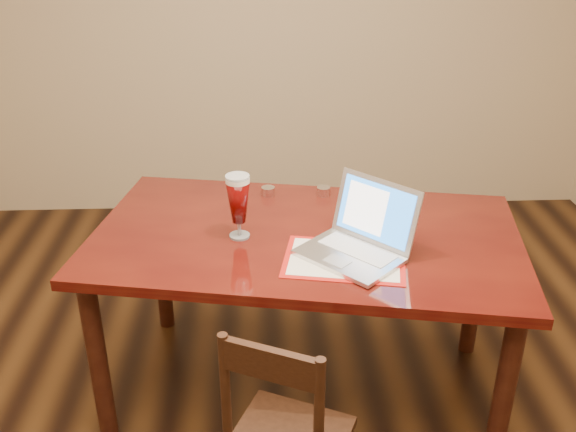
{
  "coord_description": "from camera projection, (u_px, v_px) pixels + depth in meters",
  "views": [
    {
      "loc": [
        -0.04,
        -1.72,
        2.0
      ],
      "look_at": [
        0.07,
        0.58,
        0.86
      ],
      "focal_mm": 40.0,
      "sensor_mm": 36.0,
      "label": 1
    }
  ],
  "objects": [
    {
      "name": "dining_table",
      "position": [
        306.0,
        253.0,
        2.6
      ],
      "size": [
        1.84,
        1.25,
        1.06
      ],
      "rotation": [
        0.0,
        0.0,
        -0.18
      ],
      "color": "#4C110A",
      "rests_on": "ground"
    },
    {
      "name": "room_shell",
      "position": [
        272.0,
        2.0,
        1.64
      ],
      "size": [
        4.51,
        5.01,
        2.71
      ],
      "color": "tan",
      "rests_on": "ground"
    }
  ]
}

